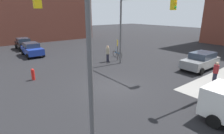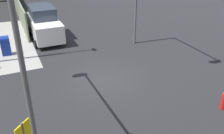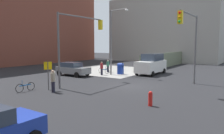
{
  "view_description": "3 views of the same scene",
  "coord_description": "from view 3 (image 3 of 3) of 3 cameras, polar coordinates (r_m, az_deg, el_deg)",
  "views": [
    {
      "loc": [
        9.23,
        -7.27,
        5.1
      ],
      "look_at": [
        -0.47,
        0.27,
        1.33
      ],
      "focal_mm": 28.0,
      "sensor_mm": 36.0,
      "label": 1
    },
    {
      "loc": [
        -11.94,
        4.76,
        7.29
      ],
      "look_at": [
        -1.47,
        0.12,
        1.53
      ],
      "focal_mm": 40.0,
      "sensor_mm": 36.0,
      "label": 2
    },
    {
      "loc": [
        -17.27,
        -9.69,
        3.82
      ],
      "look_at": [
        -2.05,
        0.69,
        1.89
      ],
      "focal_mm": 35.0,
      "sensor_mm": 36.0,
      "label": 3
    }
  ],
  "objects": [
    {
      "name": "street_lamp_corner",
      "position": [
        27.07,
        0.3,
        7.84
      ],
      "size": [
        0.64,
        2.67,
        8.0
      ],
      "color": "slate",
      "rests_on": "ground"
    },
    {
      "name": "ground_plane",
      "position": [
        20.17,
        4.93,
        -4.97
      ],
      "size": [
        120.0,
        120.0,
        0.0
      ],
      "primitive_type": "plane",
      "color": "black"
    },
    {
      "name": "fire_hydrant",
      "position": [
        13.85,
        9.99,
        -8.06
      ],
      "size": [
        0.26,
        0.26,
        0.94
      ],
      "color": "red",
      "rests_on": "ground"
    },
    {
      "name": "traffic_signal_nw_corner",
      "position": [
        20.79,
        -8.88,
        8.25
      ],
      "size": [
        6.21,
        0.36,
        6.5
      ],
      "color": "#59595B",
      "rests_on": "ground"
    },
    {
      "name": "pedestrian_waiting",
      "position": [
        27.05,
        -2.71,
        -0.29
      ],
      "size": [
        0.36,
        0.36,
        1.68
      ],
      "rotation": [
        0.0,
        0.0,
        1.81
      ],
      "color": "maroon",
      "rests_on": "ground"
    },
    {
      "name": "building_warehouse_north",
      "position": [
        51.66,
        -24.39,
        11.65
      ],
      "size": [
        32.0,
        18.0,
        18.8
      ],
      "color": "brown",
      "rests_on": "ground"
    },
    {
      "name": "bicycle_at_crosswalk",
      "position": [
        19.18,
        -21.7,
        -4.9
      ],
      "size": [
        1.75,
        0.05,
        0.97
      ],
      "color": "black",
      "rests_on": "ground"
    },
    {
      "name": "pedestrian_walking_north",
      "position": [
        17.94,
        -15.15,
        -3.48
      ],
      "size": [
        0.36,
        0.36,
        1.8
      ],
      "rotation": [
        0.0,
        0.0,
        2.34
      ],
      "color": "#9E937A",
      "rests_on": "ground"
    },
    {
      "name": "bicycle_leaning_on_fence",
      "position": [
        28.64,
        -2.14,
        -1.0
      ],
      "size": [
        0.05,
        1.75,
        0.97
      ],
      "color": "black",
      "rests_on": "ground"
    },
    {
      "name": "mailbox_blue",
      "position": [
        27.86,
        2.23,
        -0.33
      ],
      "size": [
        0.56,
        0.64,
        1.43
      ],
      "color": "navy",
      "rests_on": "ground"
    },
    {
      "name": "smokestack",
      "position": [
        60.56,
        -6.81,
        9.03
      ],
      "size": [
        1.8,
        1.8,
        14.18
      ],
      "primitive_type": "cylinder",
      "color": "brown",
      "rests_on": "ground"
    },
    {
      "name": "traffic_signal_se_corner",
      "position": [
        20.42,
        19.73,
        7.88
      ],
      "size": [
        5.36,
        0.36,
        6.5
      ],
      "color": "#59595B",
      "rests_on": "ground"
    },
    {
      "name": "construction_fence",
      "position": [
        38.17,
        14.47,
        1.85
      ],
      "size": [
        21.11,
        0.12,
        2.4
      ],
      "primitive_type": "cube",
      "color": "slate",
      "rests_on": "ground"
    },
    {
      "name": "sidewalk_corner",
      "position": [
        32.47,
        -1.13,
        -0.77
      ],
      "size": [
        12.0,
        12.0,
        0.01
      ],
      "primitive_type": "cube",
      "color": "gray",
      "rests_on": "ground"
    },
    {
      "name": "building_loft_east",
      "position": [
        56.42,
        15.5,
        9.03
      ],
      "size": [
        20.0,
        24.0,
        14.07
      ],
      "color": "#9E9B93",
      "rests_on": "ground"
    },
    {
      "name": "van_white_delivery",
      "position": [
        28.37,
        10.25,
        0.74
      ],
      "size": [
        5.4,
        2.32,
        2.62
      ],
      "color": "white",
      "rests_on": "ground"
    },
    {
      "name": "warning_sign_two_way",
      "position": [
        18.9,
        -16.37,
        -0.9
      ],
      "size": [
        0.48,
        0.48,
        2.4
      ],
      "color": "#4C4C4C",
      "rests_on": "ground"
    },
    {
      "name": "coupe_gray",
      "position": [
        26.95,
        -10.28,
        -0.46
      ],
      "size": [
        2.02,
        4.28,
        1.62
      ],
      "color": "slate",
      "rests_on": "ground"
    },
    {
      "name": "pedestrian_crossing",
      "position": [
        29.67,
        -1.08,
        0.31
      ],
      "size": [
        0.36,
        0.36,
        1.72
      ],
      "rotation": [
        0.0,
        0.0,
        3.54
      ],
      "color": "#2D664C",
      "rests_on": "ground"
    }
  ]
}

